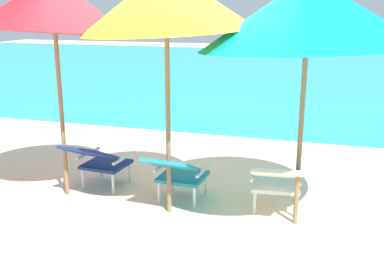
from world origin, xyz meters
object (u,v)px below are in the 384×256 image
at_px(beach_umbrella_center, 166,0).
at_px(lounge_chair_right, 276,180).
at_px(beach_umbrella_left, 53,5).
at_px(lounge_chair_center, 177,172).
at_px(beach_umbrella_right, 308,13).
at_px(lounge_chair_left, 98,159).

bearing_deg(beach_umbrella_center, lounge_chair_right, 13.47).
height_order(beach_umbrella_left, beach_umbrella_center, beach_umbrella_center).
xyz_separation_m(lounge_chair_center, lounge_chair_right, (1.11, 0.07, 0.00)).
distance_m(lounge_chair_center, beach_umbrella_right, 2.22).
xyz_separation_m(lounge_chair_center, beach_umbrella_center, (-0.03, -0.20, 1.88)).
distance_m(beach_umbrella_left, beach_umbrella_center, 1.36).
bearing_deg(lounge_chair_right, beach_umbrella_right, -34.01).
bearing_deg(beach_umbrella_left, beach_umbrella_center, -3.76).
bearing_deg(beach_umbrella_center, beach_umbrella_right, 4.73).
bearing_deg(lounge_chair_left, lounge_chair_center, -6.69).
bearing_deg(lounge_chair_right, beach_umbrella_center, -166.53).
bearing_deg(lounge_chair_left, beach_umbrella_center, -17.50).
relative_size(beach_umbrella_center, beach_umbrella_right, 0.95).
distance_m(lounge_chair_left, beach_umbrella_center, 2.18).
bearing_deg(beach_umbrella_center, beach_umbrella_left, 176.24).
bearing_deg(lounge_chair_left, beach_umbrella_right, -5.10).
xyz_separation_m(lounge_chair_left, beach_umbrella_right, (2.42, -0.22, 1.76)).
bearing_deg(beach_umbrella_left, lounge_chair_right, 4.20).
distance_m(lounge_chair_center, beach_umbrella_left, 2.31).
distance_m(lounge_chair_right, beach_umbrella_center, 2.22).
height_order(lounge_chair_right, beach_umbrella_center, beach_umbrella_center).
distance_m(beach_umbrella_center, beach_umbrella_right, 1.39).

